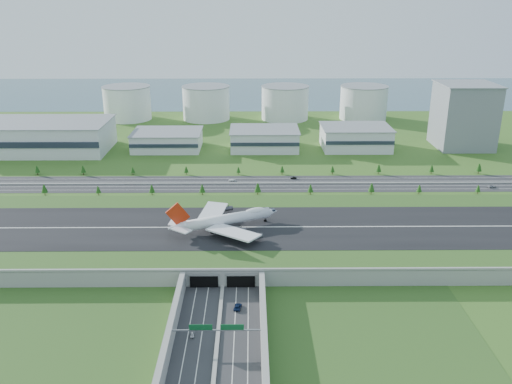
{
  "coord_description": "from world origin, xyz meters",
  "views": [
    {
      "loc": [
        13.55,
        -271.09,
        128.0
      ],
      "look_at": [
        16.29,
        35.0,
        15.82
      ],
      "focal_mm": 38.0,
      "sensor_mm": 36.0,
      "label": 1
    }
  ],
  "objects_px": {
    "car_5": "(293,178)",
    "car_7": "(232,180)",
    "office_tower": "(464,116)",
    "boeing_747": "(225,220)",
    "fuel_tank_a": "(127,103)",
    "car_2": "(238,307)",
    "car_6": "(492,187)",
    "car_0": "(192,334)"
  },
  "relations": [
    {
      "from": "office_tower",
      "to": "car_2",
      "type": "bearing_deg",
      "value": -126.15
    },
    {
      "from": "boeing_747",
      "to": "car_5",
      "type": "bearing_deg",
      "value": 43.72
    },
    {
      "from": "car_0",
      "to": "car_7",
      "type": "bearing_deg",
      "value": 83.2
    },
    {
      "from": "fuel_tank_a",
      "to": "car_5",
      "type": "xyz_separation_m",
      "value": [
        164.53,
        -204.25,
        -16.64
      ]
    },
    {
      "from": "car_7",
      "to": "boeing_747",
      "type": "bearing_deg",
      "value": 18.05
    },
    {
      "from": "car_6",
      "to": "car_7",
      "type": "relative_size",
      "value": 1.14
    },
    {
      "from": "car_5",
      "to": "car_7",
      "type": "relative_size",
      "value": 0.83
    },
    {
      "from": "car_5",
      "to": "car_6",
      "type": "bearing_deg",
      "value": 74.04
    },
    {
      "from": "car_0",
      "to": "car_2",
      "type": "xyz_separation_m",
      "value": [
        17.65,
        19.94,
        0.17
      ]
    },
    {
      "from": "office_tower",
      "to": "car_5",
      "type": "bearing_deg",
      "value": -150.14
    },
    {
      "from": "boeing_747",
      "to": "car_6",
      "type": "bearing_deg",
      "value": 2.02
    },
    {
      "from": "fuel_tank_a",
      "to": "office_tower",
      "type": "bearing_deg",
      "value": -19.77
    },
    {
      "from": "car_0",
      "to": "car_6",
      "type": "height_order",
      "value": "car_6"
    },
    {
      "from": "fuel_tank_a",
      "to": "car_6",
      "type": "xyz_separation_m",
      "value": [
        302.21,
        -224.78,
        -16.53
      ]
    },
    {
      "from": "fuel_tank_a",
      "to": "boeing_747",
      "type": "relative_size",
      "value": 0.83
    },
    {
      "from": "car_2",
      "to": "car_6",
      "type": "bearing_deg",
      "value": -129.91
    },
    {
      "from": "fuel_tank_a",
      "to": "car_6",
      "type": "height_order",
      "value": "fuel_tank_a"
    },
    {
      "from": "boeing_747",
      "to": "car_5",
      "type": "relative_size",
      "value": 13.41
    },
    {
      "from": "car_0",
      "to": "car_6",
      "type": "distance_m",
      "value": 259.24
    },
    {
      "from": "office_tower",
      "to": "car_7",
      "type": "distance_m",
      "value": 223.19
    },
    {
      "from": "car_0",
      "to": "boeing_747",
      "type": "bearing_deg",
      "value": 79.9
    },
    {
      "from": "office_tower",
      "to": "car_5",
      "type": "relative_size",
      "value": 12.31
    },
    {
      "from": "office_tower",
      "to": "car_5",
      "type": "height_order",
      "value": "office_tower"
    },
    {
      "from": "car_5",
      "to": "car_0",
      "type": "bearing_deg",
      "value": -23.21
    },
    {
      "from": "car_2",
      "to": "car_7",
      "type": "height_order",
      "value": "car_2"
    },
    {
      "from": "fuel_tank_a",
      "to": "car_2",
      "type": "xyz_separation_m",
      "value": [
        127.45,
        -378.59,
        -16.52
      ]
    },
    {
      "from": "fuel_tank_a",
      "to": "car_6",
      "type": "relative_size",
      "value": 8.15
    },
    {
      "from": "office_tower",
      "to": "car_2",
      "type": "relative_size",
      "value": 8.92
    },
    {
      "from": "fuel_tank_a",
      "to": "car_2",
      "type": "relative_size",
      "value": 8.11
    },
    {
      "from": "fuel_tank_a",
      "to": "car_2",
      "type": "distance_m",
      "value": 399.81
    },
    {
      "from": "car_6",
      "to": "car_7",
      "type": "distance_m",
      "value": 183.5
    },
    {
      "from": "car_2",
      "to": "car_7",
      "type": "relative_size",
      "value": 1.14
    },
    {
      "from": "car_2",
      "to": "car_0",
      "type": "bearing_deg",
      "value": 57.23
    },
    {
      "from": "office_tower",
      "to": "car_2",
      "type": "distance_m",
      "value": 327.5
    },
    {
      "from": "boeing_747",
      "to": "car_7",
      "type": "distance_m",
      "value": 103.69
    },
    {
      "from": "boeing_747",
      "to": "car_0",
      "type": "bearing_deg",
      "value": -119.66
    },
    {
      "from": "boeing_747",
      "to": "car_2",
      "type": "relative_size",
      "value": 9.72
    },
    {
      "from": "car_6",
      "to": "office_tower",
      "type": "bearing_deg",
      "value": -26.93
    },
    {
      "from": "car_5",
      "to": "car_7",
      "type": "xyz_separation_m",
      "value": [
        -45.15,
        -4.86,
        0.05
      ]
    },
    {
      "from": "car_5",
      "to": "car_6",
      "type": "distance_m",
      "value": 139.2
    },
    {
      "from": "car_2",
      "to": "car_7",
      "type": "xyz_separation_m",
      "value": [
        -8.08,
        169.47,
        -0.07
      ]
    },
    {
      "from": "car_6",
      "to": "car_7",
      "type": "bearing_deg",
      "value": 67.37
    }
  ]
}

